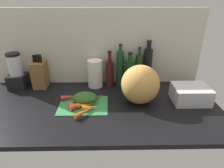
% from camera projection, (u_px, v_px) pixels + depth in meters
% --- Properties ---
extents(ground_plane, '(1.70, 0.80, 0.03)m').
position_uv_depth(ground_plane, '(95.00, 106.00, 1.34)').
color(ground_plane, black).
extents(wall_back, '(1.70, 0.03, 0.60)m').
position_uv_depth(wall_back, '(96.00, 47.00, 1.56)').
color(wall_back, beige).
rests_on(wall_back, ground_plane).
extents(cutting_board, '(0.33, 0.25, 0.01)m').
position_uv_depth(cutting_board, '(83.00, 105.00, 1.32)').
color(cutting_board, '#338C4C').
rests_on(cutting_board, ground_plane).
extents(carrot_0, '(0.11, 0.04, 0.03)m').
position_uv_depth(carrot_0, '(90.00, 107.00, 1.26)').
color(carrot_0, orange).
rests_on(carrot_0, cutting_board).
extents(carrot_1, '(0.15, 0.06, 0.03)m').
position_uv_depth(carrot_1, '(87.00, 104.00, 1.31)').
color(carrot_1, orange).
rests_on(carrot_1, cutting_board).
extents(carrot_2, '(0.14, 0.06, 0.03)m').
position_uv_depth(carrot_2, '(71.00, 97.00, 1.38)').
color(carrot_2, red).
rests_on(carrot_2, cutting_board).
extents(carrot_3, '(0.10, 0.09, 0.03)m').
position_uv_depth(carrot_3, '(98.00, 97.00, 1.39)').
color(carrot_3, '#B2264C').
rests_on(carrot_3, cutting_board).
extents(carrot_4, '(0.15, 0.05, 0.04)m').
position_uv_depth(carrot_4, '(82.00, 105.00, 1.28)').
color(carrot_4, orange).
rests_on(carrot_4, cutting_board).
extents(carrot_5, '(0.11, 0.09, 0.02)m').
position_uv_depth(carrot_5, '(84.00, 104.00, 1.31)').
color(carrot_5, red).
rests_on(carrot_5, cutting_board).
extents(carrot_6, '(0.11, 0.10, 0.02)m').
position_uv_depth(carrot_6, '(83.00, 105.00, 1.29)').
color(carrot_6, '#B2264C').
rests_on(carrot_6, cutting_board).
extents(carrot_7, '(0.14, 0.12, 0.03)m').
position_uv_depth(carrot_7, '(80.00, 105.00, 1.29)').
color(carrot_7, red).
rests_on(carrot_7, cutting_board).
extents(carrot_8, '(0.13, 0.07, 0.03)m').
position_uv_depth(carrot_8, '(82.00, 100.00, 1.34)').
color(carrot_8, red).
rests_on(carrot_8, cutting_board).
extents(carrot_9, '(0.11, 0.09, 0.03)m').
position_uv_depth(carrot_9, '(75.00, 106.00, 1.28)').
color(carrot_9, orange).
rests_on(carrot_9, cutting_board).
extents(carrot_10, '(0.14, 0.15, 0.03)m').
position_uv_depth(carrot_10, '(85.00, 111.00, 1.22)').
color(carrot_10, orange).
rests_on(carrot_10, cutting_board).
extents(carrot_greens_pile, '(0.17, 0.13, 0.07)m').
position_uv_depth(carrot_greens_pile, '(85.00, 98.00, 1.34)').
color(carrot_greens_pile, '#2D6023').
rests_on(carrot_greens_pile, cutting_board).
extents(winter_squash, '(0.26, 0.24, 0.27)m').
position_uv_depth(winter_squash, '(140.00, 85.00, 1.31)').
color(winter_squash, gold).
rests_on(winter_squash, ground_plane).
extents(knife_block, '(0.10, 0.13, 0.27)m').
position_uv_depth(knife_block, '(40.00, 74.00, 1.55)').
color(knife_block, brown).
rests_on(knife_block, ground_plane).
extents(blender_appliance, '(0.14, 0.14, 0.29)m').
position_uv_depth(blender_appliance, '(17.00, 73.00, 1.53)').
color(blender_appliance, black).
rests_on(blender_appliance, ground_plane).
extents(paper_towel_roll, '(0.12, 0.12, 0.22)m').
position_uv_depth(paper_towel_roll, '(95.00, 73.00, 1.56)').
color(paper_towel_roll, white).
rests_on(paper_towel_roll, ground_plane).
extents(bottle_0, '(0.06, 0.06, 0.29)m').
position_uv_depth(bottle_0, '(110.00, 72.00, 1.56)').
color(bottle_0, '#471919').
rests_on(bottle_0, ground_plane).
extents(bottle_1, '(0.06, 0.06, 0.34)m').
position_uv_depth(bottle_1, '(120.00, 68.00, 1.56)').
color(bottle_1, '#19421E').
rests_on(bottle_1, ground_plane).
extents(bottle_2, '(0.07, 0.07, 0.29)m').
position_uv_depth(bottle_2, '(130.00, 73.00, 1.55)').
color(bottle_2, '#19421E').
rests_on(bottle_2, ground_plane).
extents(bottle_3, '(0.05, 0.05, 0.32)m').
position_uv_depth(bottle_3, '(138.00, 69.00, 1.57)').
color(bottle_3, '#19421E').
rests_on(bottle_3, ground_plane).
extents(bottle_4, '(0.07, 0.07, 0.37)m').
position_uv_depth(bottle_4, '(147.00, 66.00, 1.57)').
color(bottle_4, black).
rests_on(bottle_4, ground_plane).
extents(dish_rack, '(0.24, 0.20, 0.11)m').
position_uv_depth(dish_rack, '(190.00, 94.00, 1.36)').
color(dish_rack, silver).
rests_on(dish_rack, ground_plane).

